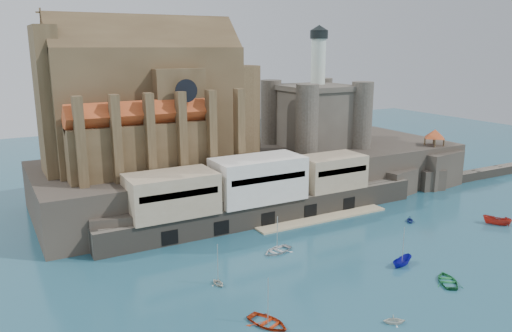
{
  "coord_description": "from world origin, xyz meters",
  "views": [
    {
      "loc": [
        -56.64,
        -59.44,
        34.19
      ],
      "look_at": [
        -5.75,
        32.0,
        9.04
      ],
      "focal_mm": 35.0,
      "sensor_mm": 36.0,
      "label": 1
    }
  ],
  "objects_px": {
    "castle_keep": "(315,112)",
    "pavilion": "(435,135)",
    "boat_2": "(402,265)",
    "boat_0": "(268,325)",
    "church": "(156,106)",
    "boat_1": "(394,323)"
  },
  "relations": [
    {
      "from": "church",
      "to": "boat_0",
      "type": "distance_m",
      "value": 57.25
    },
    {
      "from": "church",
      "to": "castle_keep",
      "type": "distance_m",
      "value": 40.39
    },
    {
      "from": "castle_keep",
      "to": "boat_2",
      "type": "bearing_deg",
      "value": -108.99
    },
    {
      "from": "pavilion",
      "to": "church",
      "type": "bearing_deg",
      "value": 166.52
    },
    {
      "from": "church",
      "to": "pavilion",
      "type": "bearing_deg",
      "value": -13.48
    },
    {
      "from": "pavilion",
      "to": "boat_1",
      "type": "relative_size",
      "value": 2.24
    },
    {
      "from": "castle_keep",
      "to": "boat_0",
      "type": "height_order",
      "value": "castle_keep"
    },
    {
      "from": "pavilion",
      "to": "boat_2",
      "type": "xyz_separation_m",
      "value": [
        -42.17,
        -32.13,
        -12.73
      ]
    },
    {
      "from": "pavilion",
      "to": "boat_0",
      "type": "height_order",
      "value": "pavilion"
    },
    {
      "from": "pavilion",
      "to": "boat_2",
      "type": "height_order",
      "value": "pavilion"
    },
    {
      "from": "castle_keep",
      "to": "boat_0",
      "type": "xyz_separation_m",
      "value": [
        -43.94,
        -51.89,
        -18.31
      ]
    },
    {
      "from": "boat_2",
      "to": "boat_1",
      "type": "bearing_deg",
      "value": 117.68
    },
    {
      "from": "boat_1",
      "to": "boat_2",
      "type": "distance_m",
      "value": 18.24
    },
    {
      "from": "boat_0",
      "to": "boat_1",
      "type": "relative_size",
      "value": 2.05
    },
    {
      "from": "pavilion",
      "to": "boat_2",
      "type": "distance_m",
      "value": 54.52
    },
    {
      "from": "castle_keep",
      "to": "boat_0",
      "type": "bearing_deg",
      "value": -130.26
    },
    {
      "from": "castle_keep",
      "to": "pavilion",
      "type": "xyz_separation_m",
      "value": [
        25.92,
        -15.08,
        -5.59
      ]
    },
    {
      "from": "church",
      "to": "boat_2",
      "type": "relative_size",
      "value": 10.46
    },
    {
      "from": "castle_keep",
      "to": "boat_2",
      "type": "distance_m",
      "value": 53.17
    },
    {
      "from": "boat_1",
      "to": "boat_2",
      "type": "xyz_separation_m",
      "value": [
        13.55,
        12.21,
        0.0
      ]
    },
    {
      "from": "castle_keep",
      "to": "pavilion",
      "type": "height_order",
      "value": "castle_keep"
    },
    {
      "from": "castle_keep",
      "to": "pavilion",
      "type": "relative_size",
      "value": 4.58
    }
  ]
}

